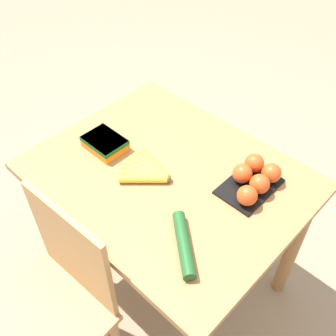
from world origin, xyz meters
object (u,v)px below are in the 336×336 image
Objects in this scene: tomato_pack at (254,179)px; cucumber_near at (184,244)px; chair at (55,305)px; banana_bunch at (148,171)px; carrot_bag at (105,143)px.

tomato_pack reaches higher than cucumber_near.
banana_bunch is (0.03, -0.51, 0.30)m from chair.
tomato_pack is (-0.30, -0.73, 0.32)m from chair.
banana_bunch is at bearing -176.24° from carrot_bag.
chair is at bearing 93.16° from banana_bunch.
tomato_pack is (-0.32, -0.22, 0.02)m from banana_bunch.
chair is at bearing 68.05° from tomato_pack.
cucumber_near reaches higher than banana_bunch.
cucumber_near is (-0.29, -0.36, 0.30)m from chair.
banana_bunch is 0.91× the size of cucumber_near.
carrot_bag is 0.77× the size of cucumber_near.
cucumber_near is (0.01, 0.37, -0.02)m from tomato_pack.
chair reaches higher than carrot_bag.
carrot_bag reaches higher than cucumber_near.
chair is 4.66× the size of banana_bunch.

